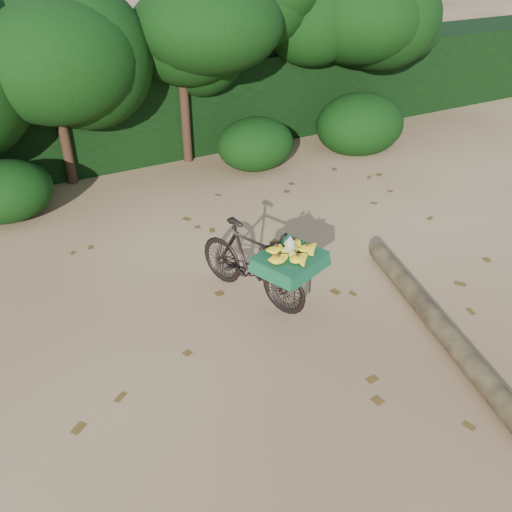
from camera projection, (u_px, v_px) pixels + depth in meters
ground at (314, 306)px, 6.81m from camera, size 80.00×80.00×0.00m
vendor_bicycle at (253, 262)px, 6.72m from camera, size 1.18×1.86×1.03m
fallen_log at (437, 323)px, 6.34m from camera, size 1.14×3.34×0.25m
hedge_backdrop at (144, 108)px, 11.05m from camera, size 26.00×1.80×1.80m
tree_row at (117, 63)px, 9.61m from camera, size 14.50×2.00×4.00m
bush_clumps at (208, 156)px, 9.99m from camera, size 8.80×1.70×0.90m
leaf_litter at (287, 281)px, 7.29m from camera, size 7.00×7.30×0.01m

